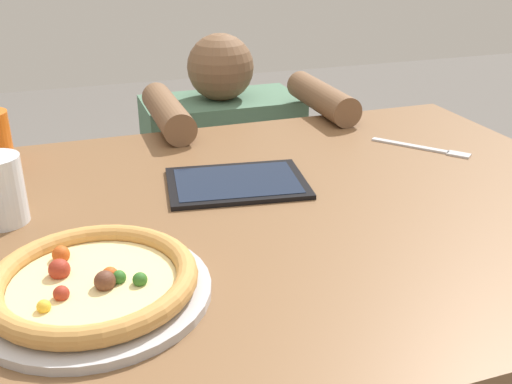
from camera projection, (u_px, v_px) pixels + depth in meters
name	position (u px, v px, depth m)	size (l,w,h in m)	color
dining_table	(286.00, 267.00, 1.01)	(1.15, 0.88, 0.75)	brown
pizza_near	(93.00, 284.00, 0.72)	(0.29, 0.29, 0.04)	#B7B7BC
fork	(425.00, 148.00, 1.21)	(0.14, 0.17, 0.00)	silver
tablet	(237.00, 183.00, 1.04)	(0.26, 0.20, 0.01)	black
diner_seated	(225.00, 214.00, 1.73)	(0.45, 0.54, 0.91)	#333847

